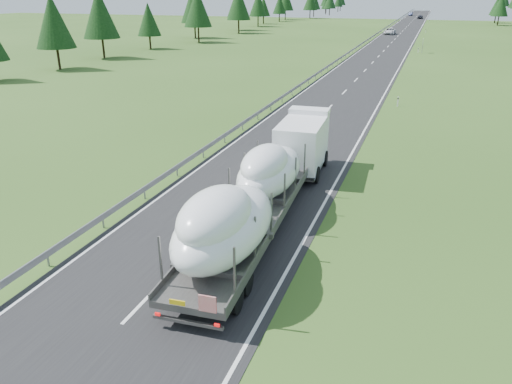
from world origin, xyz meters
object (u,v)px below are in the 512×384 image
(highway_sign, at_px, (423,43))
(distant_van, at_px, (390,31))
(distant_car_dark, at_px, (420,17))
(distant_car_blue, at_px, (411,14))
(boat_truck, at_px, (262,183))

(highway_sign, bearing_deg, distant_van, 103.08)
(distant_car_dark, height_order, distant_car_blue, distant_car_dark)
(distant_van, height_order, distant_car_blue, distant_van)
(distant_car_dark, bearing_deg, distant_van, -88.39)
(boat_truck, distance_m, distant_van, 123.10)
(distant_car_dark, relative_size, distant_car_blue, 1.06)
(highway_sign, height_order, distant_van, highway_sign)
(boat_truck, xyz_separation_m, distant_van, (-4.66, 123.00, -1.42))
(distant_car_dark, xyz_separation_m, distant_car_blue, (-5.25, 27.58, -0.07))
(distant_van, distance_m, distant_car_dark, 83.71)
(distant_car_dark, distance_m, distant_car_blue, 28.07)
(distant_van, bearing_deg, boat_truck, -86.01)
(distant_car_dark, bearing_deg, distant_car_blue, 105.65)
(highway_sign, xyz_separation_m, distant_car_dark, (-5.01, 125.61, -1.03))
(distant_van, bearing_deg, distant_car_blue, 92.07)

